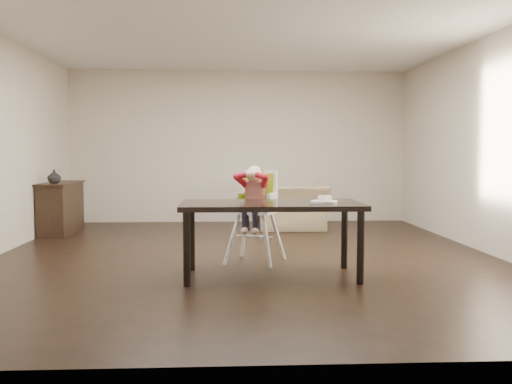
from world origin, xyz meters
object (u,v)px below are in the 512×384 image
Objects in this scene: armchair at (292,199)px; sideboard at (61,208)px; dining_table at (271,210)px; high_chair at (256,194)px.

armchair reaches higher than sideboard.
armchair reaches higher than dining_table.
dining_table is at bearing -47.31° from sideboard.
dining_table is 1.61× the size of armchair.
sideboard is (-3.01, 3.26, -0.27)m from dining_table.
high_chair is (-0.11, 0.80, 0.10)m from dining_table.
high_chair is at bearing -40.34° from sideboard.
armchair is at bearing 3.97° from sideboard.
armchair is at bearing 97.07° from high_chair.
dining_table is 4.44m from sideboard.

